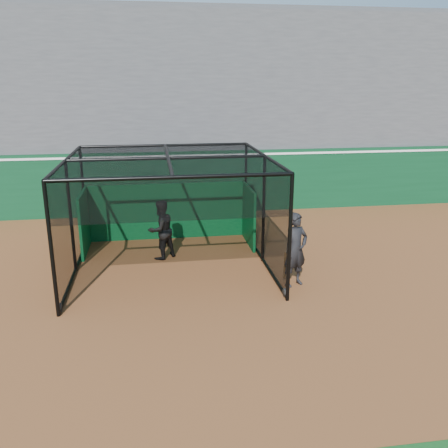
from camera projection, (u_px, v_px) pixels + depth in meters
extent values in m
plane|color=brown|center=(192.00, 306.00, 11.34)|extent=(120.00, 120.00, 0.00)
cube|color=#0A3A1E|center=(173.00, 182.00, 19.02)|extent=(50.00, 0.45, 2.50)
cube|color=white|center=(172.00, 155.00, 18.71)|extent=(50.00, 0.50, 0.08)
cube|color=#4C4C4F|center=(168.00, 110.00, 21.93)|extent=(50.00, 7.85, 7.75)
cube|color=#4C4C4F|center=(162.00, 15.00, 23.88)|extent=(50.00, 0.30, 1.20)
cube|color=#074C21|center=(167.00, 211.00, 15.96)|extent=(5.29, 0.10, 1.90)
cylinder|color=black|center=(60.00, 308.00, 11.01)|extent=(0.08, 0.22, 0.22)
cylinder|color=black|center=(285.00, 293.00, 11.78)|extent=(0.08, 0.22, 0.22)
cylinder|color=black|center=(87.00, 239.00, 15.75)|extent=(0.08, 0.22, 0.22)
cylinder|color=black|center=(246.00, 232.00, 16.52)|extent=(0.08, 0.22, 0.22)
imported|color=black|center=(161.00, 230.00, 14.15)|extent=(1.11, 1.06, 1.80)
imported|color=black|center=(295.00, 250.00, 12.24)|extent=(0.84, 0.72, 1.96)
cylinder|color=#593819|center=(285.00, 265.00, 12.38)|extent=(0.14, 0.33, 0.84)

